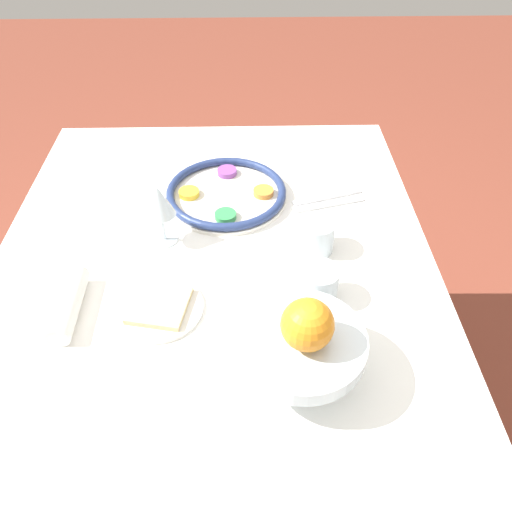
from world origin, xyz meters
name	(u,v)px	position (x,y,z in m)	size (l,w,h in m)	color
ground_plane	(227,434)	(0.00, 0.00, 0.00)	(8.00, 8.00, 0.00)	brown
dining_table	(222,365)	(0.00, 0.00, 0.38)	(1.19, 0.95, 0.75)	white
seder_plate	(226,193)	(-0.23, 0.02, 0.77)	(0.30, 0.30, 0.03)	silver
wine_glass	(159,203)	(-0.08, -0.11, 0.86)	(0.07, 0.07, 0.15)	silver
fruit_stand	(301,346)	(0.28, 0.16, 0.83)	(0.21, 0.21, 0.10)	silver
orange_fruit	(307,325)	(0.29, 0.16, 0.89)	(0.08, 0.08, 0.08)	orange
bread_plate	(160,307)	(0.13, -0.10, 0.76)	(0.17, 0.17, 0.02)	silver
napkin_roll	(68,304)	(0.13, -0.27, 0.78)	(0.17, 0.05, 0.05)	white
cup_near	(318,284)	(0.10, 0.21, 0.79)	(0.08, 0.08, 0.07)	silver
cup_mid	(316,236)	(-0.04, 0.22, 0.79)	(0.08, 0.08, 0.07)	silver
fork_left	(327,197)	(-0.23, 0.27, 0.76)	(0.07, 0.18, 0.01)	silver
fork_right	(329,204)	(-0.20, 0.27, 0.76)	(0.07, 0.18, 0.01)	silver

